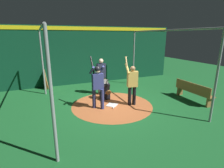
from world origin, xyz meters
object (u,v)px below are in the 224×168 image
Objects in this scene: umpire at (101,75)px; baseball_0 at (113,108)px; home_plate at (112,105)px; bat_rack at (46,80)px; catcher at (105,91)px; bench at (193,91)px; visitor at (132,83)px; batter at (98,83)px.

umpire is 24.61× the size of baseball_0.
bat_rack reaches higher than home_plate.
bench is (1.76, 3.64, 0.06)m from catcher.
home_plate is 0.20× the size of visitor.
catcher is 0.97m from umpire.
visitor is 1.32m from baseball_0.
umpire is (-1.57, 0.08, 1.02)m from home_plate.
baseball_0 is (4.27, 2.36, -0.45)m from bat_rack.
umpire is (-1.64, 0.74, -0.04)m from batter.
visitor is at bearing 35.88° from catcher.
bat_rack reaches higher than bench.
visitor is (0.27, 0.81, 0.97)m from home_plate.
home_plate is 3.78m from bench.
batter is at bearing -86.66° from visitor.
bat_rack is (-4.15, -3.27, -0.50)m from visitor.
bat_rack is at bearing -140.98° from catcher.
visitor is at bearing 38.20° from bat_rack.
umpire is 0.88× the size of visitor.
batter is 4.38m from bat_rack.
umpire reaches higher than baseball_0.
catcher is 13.38× the size of baseball_0.
umpire is at bearing 47.80° from bat_rack.
catcher is at bearing 144.33° from batter.
batter is at bearing 24.62° from bat_rack.
home_plate is 0.23× the size of umpire.
catcher is at bearing -132.78° from visitor.
visitor is 1.96× the size of bat_rack.
bat_rack reaches higher than catcher.
visitor reaches higher than bench.
bench is at bearing 75.86° from home_plate.
home_plate is 1.25m from batter.
umpire is at bearing 177.00° from home_plate.
catcher reaches higher than bench.
visitor is (0.20, 1.46, -0.09)m from batter.
batter reaches higher than visitor.
batter is 1.09× the size of bench.
visitor is 5.31m from bat_rack.
batter reaches higher than umpire.
catcher is 1.50m from visitor.
bench is 26.12× the size of baseball_0.
catcher is at bearing 39.02° from bat_rack.
visitor reaches higher than umpire.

